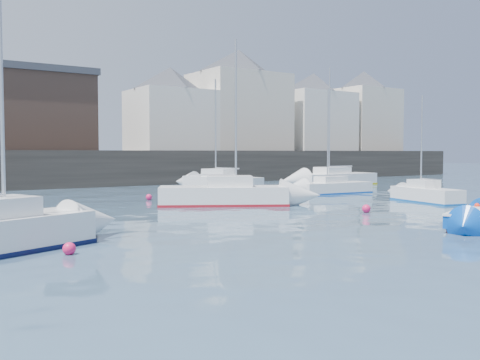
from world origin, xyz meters
TOP-DOWN VIEW (x-y plane):
  - water at (0.00, 0.00)m, footprint 220.00×220.00m
  - quay_wall at (0.00, 35.00)m, footprint 90.00×5.00m
  - land_strip at (0.00, 53.00)m, footprint 90.00×32.00m
  - bldg_east_a at (20.00, 42.00)m, footprint 13.36×13.36m
  - bldg_east_b at (31.00, 41.50)m, footprint 11.88×11.88m
  - bldg_east_c at (40.00, 41.50)m, footprint 11.14×11.14m
  - bldg_east_d at (11.00, 41.50)m, footprint 11.14×11.14m
  - blue_dinghy at (3.83, 1.94)m, footprint 3.95×2.76m
  - sailboat_b at (0.76, 14.68)m, footprint 7.04×5.30m
  - sailboat_c at (11.21, 9.73)m, footprint 2.47×4.84m
  - sailboat_d at (11.44, 17.45)m, footprint 5.70×2.16m
  - sailboat_f at (6.52, 24.16)m, footprint 3.79×6.69m
  - sailboat_g at (18.10, 24.18)m, footprint 8.00×2.75m
  - buoy_near at (-10.18, 5.40)m, footprint 0.36×0.36m
  - buoy_mid at (4.53, 8.02)m, footprint 0.40×0.40m
  - buoy_far at (-1.23, 19.94)m, footprint 0.37×0.37m

SIDE VIEW (x-z plane):
  - water at x=0.00m, z-range 0.00..0.00m
  - buoy_near at x=-10.18m, z-range -0.18..0.18m
  - buoy_mid at x=4.53m, z-range -0.20..0.20m
  - buoy_far at x=-1.23m, z-range -0.18..0.18m
  - blue_dinghy at x=3.83m, z-range 0.04..0.73m
  - sailboat_d at x=11.44m, z-range -3.14..4.00m
  - sailboat_c at x=11.21m, z-range -2.58..3.52m
  - sailboat_g at x=18.10m, z-range -4.45..5.59m
  - sailboat_b at x=0.76m, z-range -3.84..4.99m
  - sailboat_f at x=6.52m, z-range -3.56..4.73m
  - land_strip at x=0.00m, z-range 0.00..2.80m
  - quay_wall at x=0.00m, z-range 0.00..3.00m
  - bldg_east_d at x=11.00m, z-range 2.89..11.84m
  - bldg_east_b at x=31.00m, z-range 2.89..12.84m
  - bldg_east_c at x=40.00m, z-range 2.90..13.85m
  - bldg_east_a at x=20.00m, z-range 2.91..14.71m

